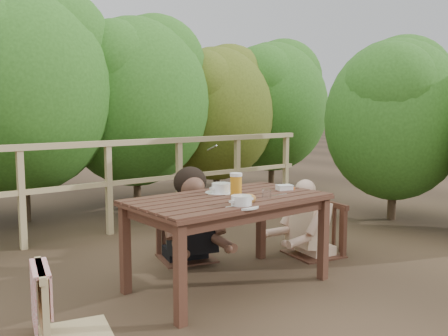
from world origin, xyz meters
TOP-DOWN VIEW (x-y plane):
  - ground at (0.00, 0.00)m, footprint 60.00×60.00m
  - table at (0.00, 0.00)m, footprint 1.46×0.82m
  - chair_left at (-1.23, -0.08)m, footprint 0.51×0.51m
  - chair_far at (0.14, 0.76)m, footprint 0.58×0.58m
  - chair_right at (1.12, 0.12)m, footprint 0.54×0.54m
  - woman at (0.14, 0.78)m, footprint 0.68×0.76m
  - diner_right at (1.15, 0.12)m, footprint 0.66×0.58m
  - railing at (0.00, 2.00)m, footprint 5.60×0.10m
  - hedge_row at (0.40, 3.20)m, footprint 6.60×1.60m
  - soup_near at (-0.14, -0.31)m, footprint 0.24×0.24m
  - soup_far at (0.08, 0.19)m, footprint 0.26×0.26m
  - bread_roll at (-0.03, -0.26)m, footprint 0.12×0.09m
  - beer_glass at (0.09, 0.02)m, footprint 0.09×0.09m
  - tumbler at (0.18, -0.23)m, footprint 0.07×0.07m
  - butter_tub at (0.55, -0.05)m, footprint 0.15×0.13m

SIDE VIEW (x-z plane):
  - ground at x=0.00m, z-range 0.00..0.00m
  - table at x=0.00m, z-range 0.00..0.68m
  - chair_left at x=-1.23m, z-range 0.00..0.85m
  - chair_right at x=1.12m, z-range 0.00..0.91m
  - chair_far at x=0.14m, z-range 0.00..0.94m
  - railing at x=0.00m, z-range 0.00..1.01m
  - diner_right at x=1.15m, z-range 0.00..1.17m
  - woman at x=0.14m, z-range 0.00..1.29m
  - butter_tub at x=0.55m, z-range 0.68..0.73m
  - bread_roll at x=-0.03m, z-range 0.68..0.75m
  - soup_near at x=-0.14m, z-range 0.68..0.76m
  - tumbler at x=0.18m, z-range 0.68..0.76m
  - soup_far at x=0.08m, z-range 0.68..0.76m
  - beer_glass at x=0.09m, z-range 0.68..0.86m
  - hedge_row at x=0.40m, z-range 0.00..3.80m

